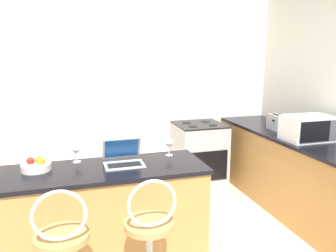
# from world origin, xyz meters

# --- Properties ---
(wall_back) EXTENTS (12.00, 0.06, 2.60)m
(wall_back) POSITION_xyz_m (0.00, 2.36, 1.30)
(wall_back) COLOR silver
(wall_back) RESTS_ON ground_plane
(breakfast_bar) EXTENTS (1.72, 0.60, 0.88)m
(breakfast_bar) POSITION_xyz_m (-0.47, 0.62, 0.44)
(breakfast_bar) COLOR #B27C42
(breakfast_bar) RESTS_ON ground_plane
(counter_right) EXTENTS (0.67, 2.86, 0.88)m
(counter_right) POSITION_xyz_m (1.76, 0.91, 0.44)
(counter_right) COLOR #B27C42
(counter_right) RESTS_ON ground_plane
(bar_stool_far) EXTENTS (0.40, 0.40, 1.00)m
(bar_stool_far) POSITION_xyz_m (-0.19, 0.04, 0.47)
(bar_stool_far) COLOR silver
(bar_stool_far) RESTS_ON ground_plane
(laptop) EXTENTS (0.32, 0.27, 0.21)m
(laptop) POSITION_xyz_m (-0.26, 0.69, 0.93)
(laptop) COLOR #B7BABF
(laptop) RESTS_ON breakfast_bar
(microwave) EXTENTS (0.50, 0.33, 0.26)m
(microwave) POSITION_xyz_m (1.72, 0.89, 1.01)
(microwave) COLOR silver
(microwave) RESTS_ON counter_right
(toaster) EXTENTS (0.23, 0.32, 0.19)m
(toaster) POSITION_xyz_m (1.74, 1.38, 0.97)
(toaster) COLOR #9EA3A8
(toaster) RESTS_ON counter_right
(stove_range) EXTENTS (0.62, 0.61, 0.89)m
(stove_range) POSITION_xyz_m (0.95, 2.01, 0.44)
(stove_range) COLOR #9EA3A8
(stove_range) RESTS_ON ground_plane
(fruit_bowl) EXTENTS (0.23, 0.23, 0.11)m
(fruit_bowl) POSITION_xyz_m (-0.93, 0.72, 0.92)
(fruit_bowl) COLOR silver
(fruit_bowl) RESTS_ON breakfast_bar
(wine_glass_tall) EXTENTS (0.07, 0.07, 0.16)m
(wine_glass_tall) POSITION_xyz_m (0.17, 0.79, 0.99)
(wine_glass_tall) COLOR silver
(wine_glass_tall) RESTS_ON breakfast_bar
(wine_glass_short) EXTENTS (0.07, 0.07, 0.15)m
(wine_glass_short) POSITION_xyz_m (-0.63, 0.83, 0.99)
(wine_glass_short) COLOR silver
(wine_glass_short) RESTS_ON breakfast_bar
(mug_red) EXTENTS (0.09, 0.08, 0.09)m
(mug_red) POSITION_xyz_m (1.84, 1.79, 0.93)
(mug_red) COLOR red
(mug_red) RESTS_ON counter_right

